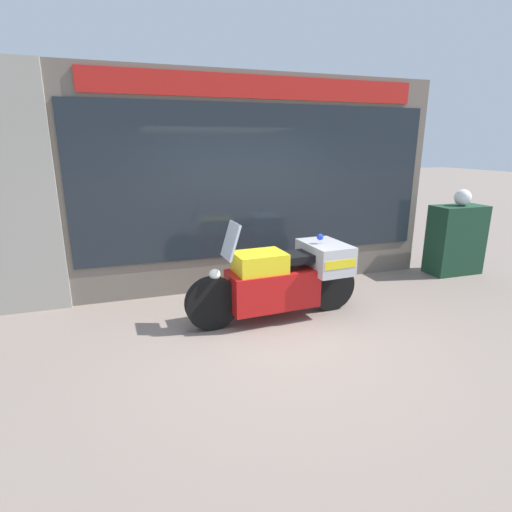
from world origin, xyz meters
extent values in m
plane|color=gray|center=(0.00, 0.00, 0.00)|extent=(60.00, 60.00, 0.00)
cube|color=#6B6056|center=(0.00, 2.00, 1.63)|extent=(6.71, 0.40, 3.27)
cube|color=#A39E93|center=(-2.90, 2.03, 1.63)|extent=(0.91, 0.55, 3.27)
cube|color=#1E262D|center=(0.42, 1.79, 1.68)|extent=(5.57, 0.02, 2.27)
cube|color=red|center=(0.42, 1.78, 3.04)|extent=(5.01, 0.03, 0.32)
cube|color=slate|center=(0.38, 2.01, 0.28)|extent=(5.35, 0.30, 0.55)
cube|color=silver|center=(0.38, 2.15, 1.28)|extent=(5.35, 0.02, 1.51)
cube|color=beige|center=(0.38, 2.01, 2.03)|extent=(5.35, 0.30, 0.03)
cube|color=maroon|center=(-1.31, 2.01, 2.07)|extent=(0.18, 0.04, 0.05)
cube|color=navy|center=(0.38, 2.01, 2.07)|extent=(0.18, 0.04, 0.05)
cube|color=#C68E19|center=(2.07, 2.01, 2.07)|extent=(0.18, 0.04, 0.05)
cube|color=white|center=(-1.30, 1.94, 0.69)|extent=(0.19, 0.03, 0.27)
cube|color=red|center=(0.38, 1.94, 0.69)|extent=(0.19, 0.02, 0.27)
cube|color=orange|center=(2.06, 1.94, 0.69)|extent=(0.19, 0.03, 0.27)
cylinder|color=black|center=(-0.68, 0.47, 0.34)|extent=(0.68, 0.18, 0.68)
cylinder|color=black|center=(1.03, 0.57, 0.34)|extent=(0.68, 0.18, 0.68)
cube|color=#B71414|center=(0.13, 0.52, 0.43)|extent=(1.19, 0.59, 0.49)
cube|color=yellow|center=(-0.05, 0.51, 0.79)|extent=(0.66, 0.51, 0.28)
cube|color=black|center=(0.40, 0.53, 0.82)|extent=(0.70, 0.43, 0.10)
cube|color=#B7B7BC|center=(0.90, 0.56, 0.78)|extent=(0.55, 0.80, 0.38)
cube|color=yellow|center=(0.90, 0.56, 0.78)|extent=(0.50, 0.81, 0.11)
cube|color=#B2BCC6|center=(-0.42, 0.49, 1.11)|extent=(0.18, 0.38, 0.44)
sphere|color=white|center=(-0.63, 0.47, 0.71)|extent=(0.14, 0.14, 0.14)
sphere|color=blue|center=(0.82, 0.56, 1.06)|extent=(0.09, 0.09, 0.09)
cube|color=#193D28|center=(3.92, 1.38, 0.61)|extent=(0.93, 0.49, 1.22)
sphere|color=white|center=(3.94, 1.37, 1.36)|extent=(0.28, 0.28, 0.28)
camera|label=1|loc=(-1.59, -4.07, 2.23)|focal=28.00mm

